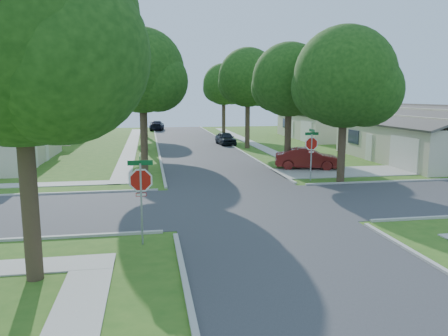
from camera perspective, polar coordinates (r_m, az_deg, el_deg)
name	(u,v)px	position (r m, az deg, el deg)	size (l,w,h in m)	color
ground	(249,204)	(19.83, 3.32, -4.71)	(100.00, 100.00, 0.00)	#315E19
road_ns	(249,204)	(19.83, 3.32, -4.70)	(7.00, 100.00, 0.02)	#333335
sidewalk_ne	(250,142)	(46.19, 3.37, 3.40)	(1.20, 40.00, 0.04)	#9E9B91
sidewalk_nw	(132,144)	(45.01, -11.96, 3.06)	(1.20, 40.00, 0.04)	#9E9B91
driveway	(344,172)	(29.00, 15.43, -0.48)	(8.80, 3.60, 0.05)	#9E9B91
stop_sign_sw	(141,184)	(14.30, -10.81, -2.06)	(1.05, 0.80, 2.98)	gray
stop_sign_ne	(311,146)	(25.28, 11.36, 2.86)	(1.05, 0.80, 2.98)	gray
tree_e_near	(290,83)	(29.21, 8.59, 10.89)	(4.97, 4.80, 8.28)	#38281C
tree_e_mid	(248,80)	(40.79, 3.21, 11.38)	(5.59, 5.40, 9.21)	#38281C
tree_e_far	(224,86)	(53.53, 0.01, 10.63)	(5.17, 5.00, 8.72)	#38281C
tree_w_near	(143,75)	(27.75, -10.55, 11.90)	(5.38, 5.20, 8.97)	#38281C
tree_w_mid	(144,77)	(39.76, -10.39, 11.64)	(5.80, 5.60, 9.56)	#38281C
tree_w_far	(145,90)	(52.73, -10.27, 9.98)	(4.76, 4.60, 8.04)	#38281C
tree_sw_corner	(20,36)	(12.19, -25.07, 15.30)	(6.21, 6.00, 9.55)	#38281C
tree_ne_corner	(346,82)	(25.34, 15.59, 10.78)	(5.80, 5.60, 8.66)	#38281C
house_ne_near	(423,140)	(36.20, 24.56, 3.30)	(8.42, 13.60, 4.23)	#C2B999
house_ne_far	(327,125)	(52.00, 13.34, 5.49)	(8.42, 13.60, 4.23)	#C2B999
house_nw_far	(41,126)	(52.12, -22.76, 5.03)	(8.42, 13.60, 4.23)	#C2B999
car_driveway	(307,159)	(29.62, 10.84, 1.22)	(1.49, 4.27, 1.41)	maroon
car_curb_east	(226,138)	(43.77, 0.21, 3.91)	(1.52, 3.77, 1.28)	black
car_curb_west	(157,125)	(63.10, -8.77, 5.52)	(1.91, 4.70, 1.36)	black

